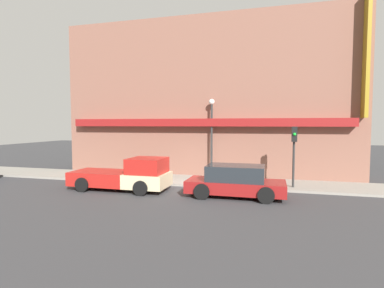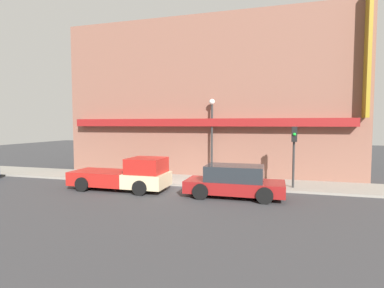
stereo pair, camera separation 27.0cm
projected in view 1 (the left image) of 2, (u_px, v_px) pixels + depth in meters
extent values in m
plane|color=#38383A|center=(189.00, 187.00, 16.72)|extent=(80.00, 80.00, 0.00)
cube|color=gray|center=(196.00, 181.00, 18.24)|extent=(36.00, 3.16, 0.13)
cube|color=brown|center=(207.00, 99.00, 20.86)|extent=(19.80, 3.00, 10.58)
cube|color=maroon|center=(201.00, 123.00, 19.24)|extent=(18.22, 0.60, 0.50)
cube|color=olive|center=(367.00, 54.00, 16.50)|extent=(0.20, 0.80, 6.98)
cube|color=beige|center=(148.00, 180.00, 15.59)|extent=(2.12, 1.96, 0.72)
cube|color=#B21E19|center=(147.00, 166.00, 15.54)|extent=(1.80, 1.81, 0.79)
cube|color=#B21E19|center=(102.00, 178.00, 16.26)|extent=(3.17, 1.96, 0.72)
cylinder|color=black|center=(156.00, 181.00, 16.54)|extent=(0.75, 0.22, 0.75)
cylinder|color=black|center=(141.00, 188.00, 14.64)|extent=(0.75, 0.22, 0.75)
cylinder|color=black|center=(103.00, 178.00, 17.37)|extent=(0.75, 0.22, 0.75)
cylinder|color=black|center=(82.00, 185.00, 15.48)|extent=(0.75, 0.22, 0.75)
cube|color=maroon|center=(235.00, 186.00, 14.43)|extent=(4.69, 1.87, 0.57)
cube|color=#23282D|center=(236.00, 173.00, 14.39)|extent=(2.72, 1.68, 0.74)
cylinder|color=black|center=(267.00, 187.00, 14.97)|extent=(0.75, 0.22, 0.75)
cylinder|color=black|center=(266.00, 195.00, 13.17)|extent=(0.75, 0.22, 0.75)
cylinder|color=black|center=(210.00, 184.00, 15.71)|extent=(0.75, 0.22, 0.75)
cylinder|color=black|center=(202.00, 192.00, 13.91)|extent=(0.75, 0.22, 0.75)
cylinder|color=red|center=(232.00, 181.00, 16.47)|extent=(0.17, 0.17, 0.46)
sphere|color=red|center=(232.00, 176.00, 16.45)|extent=(0.17, 0.17, 0.17)
cylinder|color=#2D2D2D|center=(212.00, 141.00, 18.98)|extent=(0.14, 0.14, 4.61)
sphere|color=silver|center=(212.00, 102.00, 18.82)|extent=(0.36, 0.36, 0.36)
cylinder|color=#2D2D2D|center=(294.00, 157.00, 15.95)|extent=(0.12, 0.12, 3.25)
cube|color=black|center=(294.00, 134.00, 15.71)|extent=(0.28, 0.20, 0.80)
sphere|color=green|center=(295.00, 134.00, 15.60)|extent=(0.16, 0.16, 0.16)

